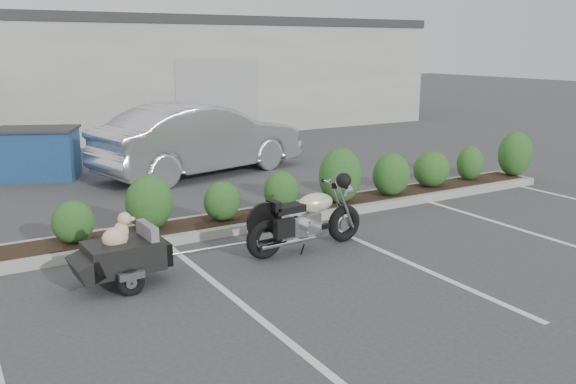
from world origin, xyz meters
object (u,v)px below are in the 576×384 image
pet_trailer (122,255)px  sedan (201,139)px  dumpster (37,153)px  motorcycle (307,220)px

pet_trailer → sedan: (3.62, 6.06, 0.44)m
sedan → dumpster: size_ratio=2.40×
pet_trailer → sedan: 7.08m
pet_trailer → sedan: size_ratio=0.32×
sedan → motorcycle: bearing=158.5°
pet_trailer → motorcycle: bearing=-3.1°
sedan → dumpster: (-3.48, 1.37, -0.25)m
motorcycle → dumpster: (-2.64, 7.45, 0.13)m
pet_trailer → dumpster: dumpster is taller
motorcycle → pet_trailer: (-2.78, 0.02, -0.06)m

